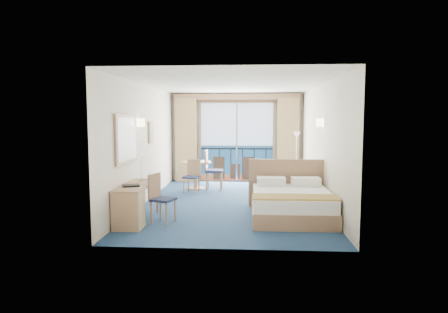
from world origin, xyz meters
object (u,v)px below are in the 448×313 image
desk (130,205)px  table_chair_b (192,174)px  bed (291,202)px  desk_chair (159,195)px  nightstand (309,191)px  armchair (282,177)px  round_table (196,168)px  table_chair_a (211,167)px  floor_lamp (297,145)px

desk → table_chair_b: table_chair_b is taller
bed → desk_chair: 2.56m
nightstand → armchair: 1.87m
armchair → desk: (-3.04, -4.15, 0.07)m
nightstand → desk_chair: 3.66m
round_table → table_chair_a: size_ratio=0.78×
bed → floor_lamp: bearing=81.9°
armchair → desk: 5.15m
table_chair_b → desk: bearing=-84.9°
floor_lamp → desk_chair: bearing=-124.8°
floor_lamp → bed: bearing=-98.1°
nightstand → table_chair_b: (-2.88, 1.02, 0.23)m
desk_chair → table_chair_b: desk_chair is taller
nightstand → armchair: (-0.48, 1.81, 0.06)m
armchair → table_chair_b: table_chair_b is taller
round_table → table_chair_b: 0.54m
floor_lamp → desk_chair: floor_lamp is taller
nightstand → floor_lamp: bearing=90.6°
armchair → table_chair_b: size_ratio=0.81×
desk_chair → table_chair_a: (0.63, 3.44, 0.09)m
bed → armchair: bed is taller
armchair → table_chair_b: 2.53m
desk_chair → armchair: bearing=-15.2°
floor_lamp → desk: bearing=-126.4°
nightstand → round_table: round_table is taller
round_table → armchair: bearing=6.1°
nightstand → desk: size_ratio=0.34×
desk → nightstand: bearing=33.7°
nightstand → desk: desk is taller
bed → table_chair_b: (-2.31, 2.47, 0.19)m
round_table → table_chair_b: table_chair_b is taller
floor_lamp → table_chair_b: (-2.85, -1.37, -0.68)m
armchair → table_chair_a: bearing=-16.1°
floor_lamp → armchair: bearing=-127.7°
round_table → bed: bearing=-52.7°
nightstand → table_chair_b: 3.06m
armchair → desk: desk is taller
bed → table_chair_b: bed is taller
desk → round_table: size_ratio=1.79×
bed → desk: size_ratio=1.32×
table_chair_b → nightstand: bearing=-3.7°
desk → table_chair_a: 3.96m
round_table → desk: bearing=-99.6°
desk → round_table: bearing=80.4°
round_table → table_chair_a: 0.43m
floor_lamp → round_table: (-2.83, -0.84, -0.60)m
armchair → round_table: bearing=-20.1°
armchair → table_chair_b: bearing=-8.1°
desk_chair → table_chair_b: bearing=15.5°
desk_chair → table_chair_a: 3.50m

